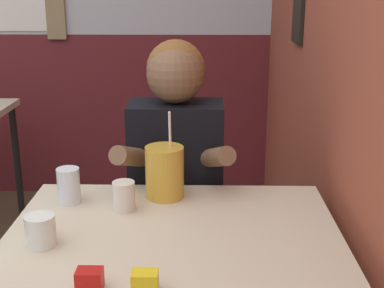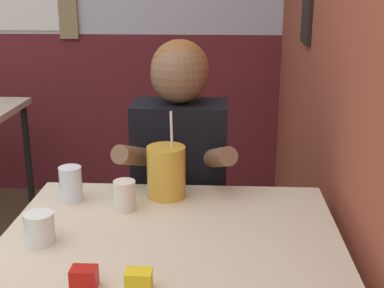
% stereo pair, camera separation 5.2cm
% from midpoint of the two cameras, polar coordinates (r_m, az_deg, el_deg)
% --- Properties ---
extents(brick_wall_right, '(0.08, 4.54, 2.70)m').
position_cam_midpoint_polar(brick_wall_right, '(2.29, 14.83, 14.29)').
color(brick_wall_right, brown).
rests_on(brick_wall_right, ground_plane).
extents(main_table, '(0.94, 0.81, 0.77)m').
position_cam_midpoint_polar(main_table, '(1.51, -1.27, -12.69)').
color(main_table, beige).
rests_on(main_table, ground_plane).
extents(person_seated, '(0.42, 0.41, 1.24)m').
position_cam_midpoint_polar(person_seated, '(2.02, -0.52, -5.76)').
color(person_seated, black).
rests_on(person_seated, ground_plane).
extents(cocktail_pitcher, '(0.12, 0.12, 0.29)m').
position_cam_midpoint_polar(cocktail_pitcher, '(1.72, -1.89, -2.98)').
color(cocktail_pitcher, gold).
rests_on(cocktail_pitcher, main_table).
extents(glass_near_pitcher, '(0.07, 0.07, 0.11)m').
position_cam_midpoint_polar(glass_near_pitcher, '(1.74, -11.96, -4.21)').
color(glass_near_pitcher, silver).
rests_on(glass_near_pitcher, main_table).
extents(glass_center, '(0.08, 0.08, 0.09)m').
position_cam_midpoint_polar(glass_center, '(1.49, -14.97, -8.68)').
color(glass_center, silver).
rests_on(glass_center, main_table).
extents(glass_far_side, '(0.07, 0.07, 0.09)m').
position_cam_midpoint_polar(glass_far_side, '(1.65, -6.29, -5.45)').
color(glass_far_side, silver).
rests_on(glass_far_side, main_table).
extents(condiment_ketchup, '(0.06, 0.04, 0.05)m').
position_cam_midpoint_polar(condiment_ketchup, '(1.28, -10.26, -13.88)').
color(condiment_ketchup, '#B7140F').
rests_on(condiment_ketchup, main_table).
extents(condiment_mustard, '(0.06, 0.04, 0.05)m').
position_cam_midpoint_polar(condiment_mustard, '(1.25, -4.48, -14.36)').
color(condiment_mustard, yellow).
rests_on(condiment_mustard, main_table).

